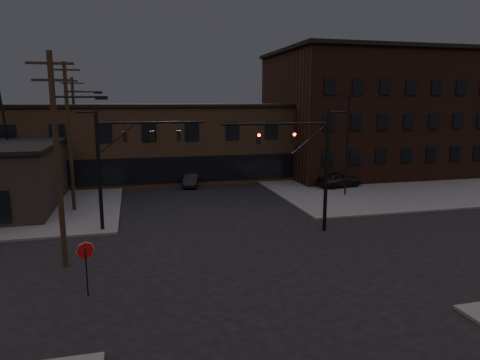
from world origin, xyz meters
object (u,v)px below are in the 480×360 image
(traffic_signal_near, at_px, (311,159))
(parked_car_lot_b, at_px, (349,176))
(traffic_signal_far, at_px, (119,156))
(car_crossing, at_px, (191,180))
(parked_car_lot_a, at_px, (339,179))
(stop_sign, at_px, (86,256))

(traffic_signal_near, xyz_separation_m, parked_car_lot_b, (11.22, 15.43, -4.19))
(traffic_signal_far, relative_size, car_crossing, 1.97)
(traffic_signal_far, relative_size, parked_car_lot_a, 1.78)
(car_crossing, bearing_deg, parked_car_lot_a, -5.69)
(traffic_signal_far, xyz_separation_m, parked_car_lot_b, (23.29, 11.93, -4.27))
(traffic_signal_near, distance_m, car_crossing, 18.76)
(traffic_signal_far, height_order, stop_sign, traffic_signal_far)
(stop_sign, relative_size, car_crossing, 0.61)
(traffic_signal_near, distance_m, parked_car_lot_b, 19.53)
(parked_car_lot_b, height_order, car_crossing, parked_car_lot_b)
(traffic_signal_far, distance_m, stop_sign, 10.55)
(stop_sign, xyz_separation_m, parked_car_lot_b, (24.58, 21.91, -1.10))
(stop_sign, bearing_deg, traffic_signal_near, 25.90)
(parked_car_lot_b, bearing_deg, traffic_signal_near, 145.38)
(traffic_signal_near, bearing_deg, parked_car_lot_a, 55.70)
(parked_car_lot_a, bearing_deg, car_crossing, 61.39)
(stop_sign, distance_m, car_crossing, 25.18)
(stop_sign, xyz_separation_m, parked_car_lot_a, (22.08, 19.27, -0.93))
(stop_sign, height_order, parked_car_lot_b, stop_sign)
(traffic_signal_far, distance_m, car_crossing, 15.98)
(traffic_signal_near, relative_size, traffic_signal_far, 1.00)
(parked_car_lot_a, bearing_deg, traffic_signal_far, 103.45)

